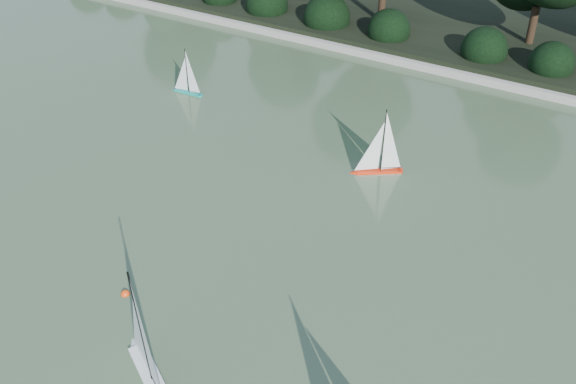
{
  "coord_description": "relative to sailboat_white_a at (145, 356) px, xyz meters",
  "views": [
    {
      "loc": [
        4.38,
        -5.42,
        6.3
      ],
      "look_at": [
        -0.16,
        1.64,
        0.7
      ],
      "focal_mm": 40.0,
      "sensor_mm": 36.0,
      "label": 1
    }
  ],
  "objects": [
    {
      "name": "far_bank",
      "position": [
        0.0,
        14.82,
        -0.15
      ],
      "size": [
        40.0,
        8.0,
        0.3
      ],
      "primitive_type": "cube",
      "color": "black",
      "rests_on": "ground"
    },
    {
      "name": "shrub_hedge",
      "position": [
        0.0,
        11.72,
        0.15
      ],
      "size": [
        29.1,
        1.1,
        1.1
      ],
      "color": "black",
      "rests_on": "ground"
    },
    {
      "name": "race_buoy",
      "position": [
        -1.26,
        0.87,
        -0.3
      ],
      "size": [
        0.13,
        0.13,
        0.13
      ],
      "primitive_type": "sphere",
      "color": "#FF430D",
      "rests_on": "ground"
    },
    {
      "name": "sailboat_white_a",
      "position": [
        0.0,
        0.0,
        0.0
      ],
      "size": [
        1.3,
        0.82,
        1.9
      ],
      "color": "white",
      "rests_on": "ground"
    },
    {
      "name": "pond_coping",
      "position": [
        0.0,
        10.82,
        -0.21
      ],
      "size": [
        40.0,
        0.35,
        0.18
      ],
      "primitive_type": "cube",
      "color": "gray",
      "rests_on": "ground"
    },
    {
      "name": "sailboat_orange",
      "position": [
        0.26,
        5.77,
        -0.08
      ],
      "size": [
        0.89,
        0.71,
        1.4
      ],
      "color": "#F52C0B",
      "rests_on": "ground"
    },
    {
      "name": "ground",
      "position": [
        0.0,
        1.82,
        -0.3
      ],
      "size": [
        80.0,
        80.0,
        0.0
      ],
      "primitive_type": "plane",
      "color": "#384C2E",
      "rests_on": "ground"
    },
    {
      "name": "sailboat_teal",
      "position": [
        -4.95,
        6.55,
        -0.12
      ],
      "size": [
        0.85,
        0.2,
        1.16
      ],
      "color": "#149784",
      "rests_on": "ground"
    }
  ]
}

